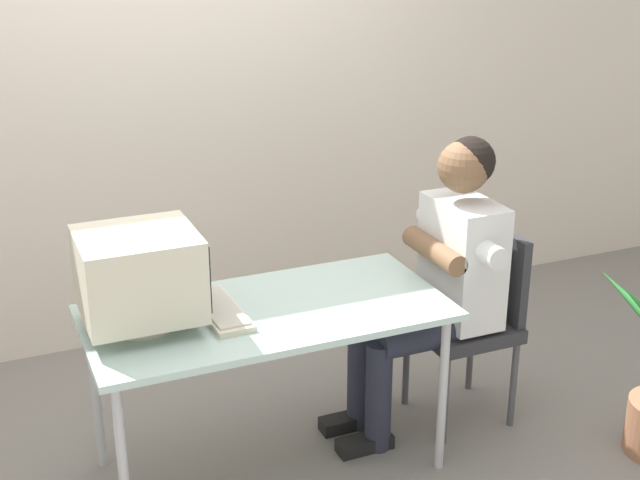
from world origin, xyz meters
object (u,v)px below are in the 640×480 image
(keyboard, at_px, (219,310))
(person_seated, at_px, (440,273))
(office_chair, at_px, (474,312))
(desk, at_px, (267,323))
(crt_monitor, at_px, (140,275))

(keyboard, distance_m, person_seated, 0.96)
(office_chair, bearing_deg, desk, -177.69)
(desk, relative_size, office_chair, 1.61)
(crt_monitor, xyz_separation_m, keyboard, (0.29, -0.00, -0.19))
(desk, bearing_deg, person_seated, 2.86)
(desk, bearing_deg, office_chair, 2.31)
(office_chair, distance_m, person_seated, 0.29)
(crt_monitor, distance_m, person_seated, 1.26)
(keyboard, xyz_separation_m, person_seated, (0.96, 0.00, -0.01))
(office_chair, height_order, person_seated, person_seated)
(desk, xyz_separation_m, person_seated, (0.78, 0.04, 0.06))
(desk, xyz_separation_m, keyboard, (-0.18, 0.03, 0.07))
(crt_monitor, bearing_deg, person_seated, 0.02)
(desk, distance_m, keyboard, 0.19)
(desk, height_order, crt_monitor, crt_monitor)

